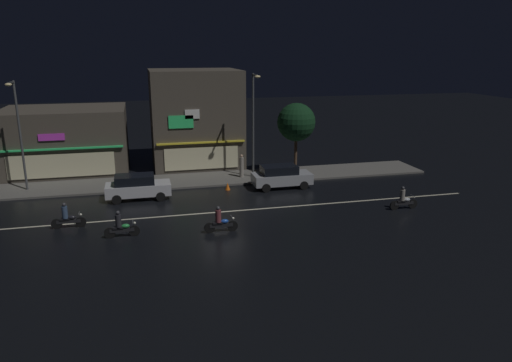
% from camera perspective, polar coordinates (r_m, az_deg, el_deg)
% --- Properties ---
extents(ground_plane, '(140.00, 140.00, 0.00)m').
position_cam_1_polar(ground_plane, '(30.27, -3.94, -3.67)').
color(ground_plane, black).
extents(lane_divider_stripe, '(33.82, 0.16, 0.01)m').
position_cam_1_polar(lane_divider_stripe, '(30.27, -3.94, -3.66)').
color(lane_divider_stripe, beige).
rests_on(lane_divider_stripe, ground).
extents(sidewalk_far, '(35.60, 4.09, 0.14)m').
position_cam_1_polar(sidewalk_far, '(37.61, -5.99, 0.20)').
color(sidewalk_far, '#5B5954').
rests_on(sidewalk_far, ground).
extents(storefront_left_block, '(7.46, 7.10, 8.19)m').
position_cam_1_polar(storefront_left_block, '(42.18, -7.19, 7.40)').
color(storefront_left_block, '#4C443A').
rests_on(storefront_left_block, ground).
extents(storefront_center_block, '(9.69, 7.55, 5.22)m').
position_cam_1_polar(storefront_center_block, '(42.76, -21.56, 4.54)').
color(storefront_center_block, '#4C443A').
rests_on(storefront_center_block, ground).
extents(streetlamp_west, '(0.44, 1.64, 7.67)m').
position_cam_1_polar(streetlamp_west, '(37.07, -26.31, 5.68)').
color(streetlamp_west, '#47494C').
rests_on(streetlamp_west, sidewalk_far).
extents(streetlamp_mid, '(0.44, 1.64, 7.98)m').
position_cam_1_polar(streetlamp_mid, '(36.84, -0.27, 7.46)').
color(streetlamp_mid, '#47494C').
rests_on(streetlamp_mid, sidewalk_far).
extents(pedestrian_on_sidewalk, '(0.34, 0.34, 1.80)m').
position_cam_1_polar(pedestrian_on_sidewalk, '(37.65, -1.72, 1.73)').
color(pedestrian_on_sidewalk, gray).
rests_on(pedestrian_on_sidewalk, sidewalk_far).
extents(street_tree, '(3.01, 3.01, 5.67)m').
position_cam_1_polar(street_tree, '(38.19, 4.80, 6.94)').
color(street_tree, '#473323').
rests_on(street_tree, sidewalk_far).
extents(parked_car_near_kerb, '(4.30, 1.98, 1.67)m').
position_cam_1_polar(parked_car_near_kerb, '(35.25, 2.99, 0.58)').
color(parked_car_near_kerb, '#9EA0A5').
rests_on(parked_car_near_kerb, ground).
extents(parked_car_trailing, '(4.30, 1.98, 1.67)m').
position_cam_1_polar(parked_car_trailing, '(33.53, -13.88, -0.64)').
color(parked_car_trailing, silver).
rests_on(parked_car_trailing, ground).
extents(motorcycle_lead, '(1.90, 0.60, 1.52)m').
position_cam_1_polar(motorcycle_lead, '(29.37, -21.47, -4.05)').
color(motorcycle_lead, black).
rests_on(motorcycle_lead, ground).
extents(motorcycle_following, '(1.90, 0.60, 1.52)m').
position_cam_1_polar(motorcycle_following, '(26.83, -4.27, -4.79)').
color(motorcycle_following, black).
rests_on(motorcycle_following, ground).
extents(motorcycle_opposite_lane, '(1.90, 0.60, 1.52)m').
position_cam_1_polar(motorcycle_opposite_lane, '(31.91, 17.07, -2.13)').
color(motorcycle_opposite_lane, black).
rests_on(motorcycle_opposite_lane, ground).
extents(motorcycle_trailing_far, '(1.90, 0.60, 1.52)m').
position_cam_1_polar(motorcycle_trailing_far, '(27.07, -15.74, -5.17)').
color(motorcycle_trailing_far, black).
rests_on(motorcycle_trailing_far, ground).
extents(traffic_cone, '(0.36, 0.36, 0.55)m').
position_cam_1_polar(traffic_cone, '(34.85, -3.38, -0.62)').
color(traffic_cone, orange).
rests_on(traffic_cone, ground).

